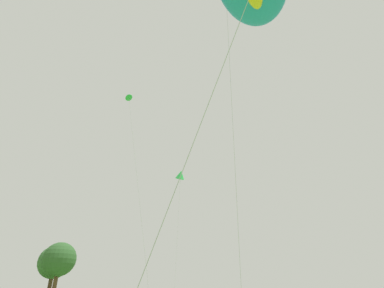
{
  "coord_description": "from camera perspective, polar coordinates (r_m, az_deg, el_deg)",
  "views": [
    {
      "loc": [
        -7.35,
        2.35,
        1.49
      ],
      "look_at": [
        -0.63,
        8.31,
        5.91
      ],
      "focal_mm": 28.4,
      "sensor_mm": 36.0,
      "label": 1
    }
  ],
  "objects": [
    {
      "name": "small_kite_box_yellow",
      "position": [
        28.77,
        -11.74,
        8.15
      ],
      "size": [
        1.3,
        4.52,
        17.88
      ],
      "rotation": [
        0.0,
        0.0,
        -2.1
      ],
      "color": "green",
      "rests_on": "ground"
    },
    {
      "name": "tree_oak_right",
      "position": [
        55.81,
        -24.47,
        -19.58
      ],
      "size": [
        4.93,
        4.93,
        8.31
      ],
      "color": "#513823",
      "rests_on": "ground"
    },
    {
      "name": "tree_oak_left",
      "position": [
        53.42,
        -23.65,
        -19.26
      ],
      "size": [
        4.95,
        4.95,
        8.57
      ],
      "color": "#513823",
      "rests_on": "ground"
    },
    {
      "name": "small_kite_tiny_distant",
      "position": [
        34.45,
        -2.18,
        -5.86
      ],
      "size": [
        3.56,
        3.01,
        14.09
      ],
      "rotation": [
        0.0,
        0.0,
        2.93
      ],
      "color": "green",
      "rests_on": "ground"
    }
  ]
}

